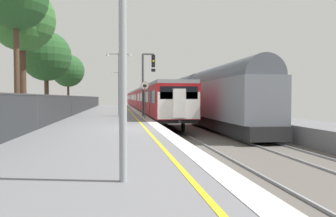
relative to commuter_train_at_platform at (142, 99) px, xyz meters
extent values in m
cube|color=slate|center=(-4.60, -35.95, -1.77)|extent=(6.40, 110.00, 1.00)
cube|color=silver|center=(-1.70, -35.95, -1.26)|extent=(0.60, 110.00, 0.01)
cube|color=yellow|center=(-2.45, -35.95, -1.26)|extent=(0.12, 110.00, 0.01)
cube|color=#56514C|center=(4.10, -35.95, -2.37)|extent=(11.00, 110.00, 0.20)
cube|color=slate|center=(7.50, -35.95, -1.77)|extent=(3.60, 110.00, 1.00)
cube|color=gray|center=(-0.71, -35.95, -2.23)|extent=(0.07, 110.00, 0.08)
cube|color=gray|center=(0.72, -35.95, -2.23)|extent=(0.07, 110.00, 0.08)
cube|color=gray|center=(3.29, -35.95, -2.23)|extent=(0.07, 110.00, 0.08)
cube|color=gray|center=(4.72, -35.95, -2.23)|extent=(0.07, 110.00, 0.08)
cube|color=maroon|center=(0.00, -21.52, 0.00)|extent=(2.80, 20.99, 2.30)
cube|color=black|center=(0.00, -21.52, -1.27)|extent=(2.64, 20.39, 0.25)
cube|color=gray|center=(0.00, -21.52, 1.27)|extent=(2.68, 20.99, 0.24)
cube|color=black|center=(-1.41, -21.52, 0.30)|extent=(0.02, 19.39, 0.84)
cube|color=red|center=(-1.41, -26.77, -0.10)|extent=(0.03, 1.10, 1.90)
cube|color=red|center=(-1.41, -16.28, -0.10)|extent=(0.03, 1.10, 1.90)
cylinder|color=black|center=(-0.78, -29.41, -1.77)|extent=(0.12, 0.84, 0.84)
cylinder|color=black|center=(0.78, -29.41, -1.77)|extent=(0.12, 0.84, 0.84)
cylinder|color=black|center=(-0.78, -13.63, -1.77)|extent=(0.12, 0.84, 0.84)
cylinder|color=black|center=(0.78, -13.63, -1.77)|extent=(0.12, 0.84, 0.84)
cube|color=maroon|center=(0.00, 0.06, 0.00)|extent=(2.80, 20.99, 2.30)
cube|color=black|center=(0.00, 0.06, -1.27)|extent=(2.64, 20.39, 0.25)
cube|color=gray|center=(0.00, 0.06, 1.27)|extent=(2.68, 20.99, 0.24)
cube|color=black|center=(-1.41, 0.06, 0.30)|extent=(0.02, 19.39, 0.84)
cube|color=red|center=(-1.41, -5.18, -0.10)|extent=(0.03, 1.10, 1.90)
cube|color=red|center=(-1.41, 5.31, -0.10)|extent=(0.03, 1.10, 1.90)
cylinder|color=black|center=(-0.78, -7.83, -1.77)|extent=(0.12, 0.84, 0.84)
cylinder|color=black|center=(0.78, -7.83, -1.77)|extent=(0.12, 0.84, 0.84)
cylinder|color=black|center=(-0.78, 7.96, -1.77)|extent=(0.12, 0.84, 0.84)
cylinder|color=black|center=(0.78, 7.96, -1.77)|extent=(0.12, 0.84, 0.84)
cube|color=maroon|center=(0.00, 21.65, 0.00)|extent=(2.80, 20.99, 2.30)
cube|color=black|center=(0.00, 21.65, -1.27)|extent=(2.64, 20.39, 0.25)
cube|color=gray|center=(0.00, 21.65, 1.27)|extent=(2.68, 20.99, 0.24)
cube|color=black|center=(-1.41, 21.65, 0.30)|extent=(0.02, 19.39, 0.84)
cube|color=red|center=(-1.41, 16.40, -0.10)|extent=(0.03, 1.10, 1.90)
cube|color=red|center=(-1.41, 26.90, -0.10)|extent=(0.03, 1.10, 1.90)
cylinder|color=black|center=(-0.78, 13.76, -1.77)|extent=(0.12, 0.84, 0.84)
cylinder|color=black|center=(0.78, 13.76, -1.77)|extent=(0.12, 0.84, 0.84)
cylinder|color=black|center=(-0.78, 29.54, -1.77)|extent=(0.12, 0.84, 0.84)
cylinder|color=black|center=(0.78, 29.54, -1.77)|extent=(0.12, 0.84, 0.84)
cube|color=silver|center=(0.00, -31.97, -0.25)|extent=(2.70, 0.10, 1.70)
cube|color=black|center=(0.00, -31.98, 0.55)|extent=(2.40, 0.08, 0.80)
cube|color=silver|center=(0.00, -32.11, -0.10)|extent=(0.80, 0.24, 1.80)
cylinder|color=white|center=(-0.95, -32.03, -1.00)|extent=(0.18, 0.06, 0.18)
cylinder|color=white|center=(0.95, -32.03, -1.00)|extent=(0.18, 0.06, 0.18)
cylinder|color=black|center=(0.00, -32.26, -1.25)|extent=(0.20, 0.35, 0.20)
cube|color=black|center=(0.00, 0.06, 1.52)|extent=(0.60, 0.90, 0.20)
cube|color=#232326|center=(4.00, -29.19, -1.64)|extent=(2.30, 14.43, 0.79)
cube|color=slate|center=(4.00, -29.19, 0.11)|extent=(2.60, 13.63, 2.71)
cylinder|color=#515660|center=(4.00, -29.19, 1.46)|extent=(2.39, 13.23, 2.39)
cylinder|color=black|center=(3.22, -34.40, -1.77)|extent=(0.12, 0.84, 0.84)
cylinder|color=black|center=(4.78, -34.40, -1.77)|extent=(0.12, 0.84, 0.84)
cylinder|color=black|center=(3.22, -23.97, -1.77)|extent=(0.12, 0.84, 0.84)
cylinder|color=black|center=(4.78, -23.97, -1.77)|extent=(0.12, 0.84, 0.84)
cube|color=#232326|center=(4.00, -13.96, -1.64)|extent=(2.30, 14.43, 0.79)
cube|color=slate|center=(4.00, -13.96, 0.11)|extent=(2.60, 13.63, 2.71)
cylinder|color=#515660|center=(4.00, -13.96, 1.46)|extent=(2.39, 13.23, 2.39)
cylinder|color=black|center=(3.22, -19.17, -1.77)|extent=(0.12, 0.84, 0.84)
cylinder|color=black|center=(4.78, -19.17, -1.77)|extent=(0.12, 0.84, 0.84)
cylinder|color=black|center=(3.22, -8.75, -1.77)|extent=(0.12, 0.84, 0.84)
cylinder|color=black|center=(4.78, -8.75, -1.77)|extent=(0.12, 0.84, 0.84)
cube|color=#232326|center=(4.00, 1.27, -1.64)|extent=(2.30, 14.43, 0.79)
cube|color=slate|center=(4.00, 1.27, 0.11)|extent=(2.60, 13.63, 2.71)
cylinder|color=#515660|center=(4.00, 1.27, 1.46)|extent=(2.39, 13.23, 2.39)
cylinder|color=black|center=(3.22, -3.95, -1.77)|extent=(0.12, 0.84, 0.84)
cylinder|color=black|center=(4.78, -3.95, -1.77)|extent=(0.12, 0.84, 0.84)
cylinder|color=black|center=(3.22, 6.48, -1.77)|extent=(0.12, 0.84, 0.84)
cylinder|color=black|center=(4.78, 6.48, -1.77)|extent=(0.12, 0.84, 0.84)
cylinder|color=#47474C|center=(-1.75, -25.37, 1.26)|extent=(0.18, 0.18, 5.05)
cube|color=#47474C|center=(-1.30, -25.37, 3.79)|extent=(0.90, 0.12, 0.12)
cube|color=black|center=(-0.90, -25.37, 3.24)|extent=(0.28, 0.20, 1.00)
cylinder|color=black|center=(-0.90, -25.49, 3.56)|extent=(0.16, 0.04, 0.16)
cylinder|color=yellow|center=(-0.90, -25.49, 3.24)|extent=(0.16, 0.04, 0.16)
cylinder|color=black|center=(-0.90, -25.49, 2.92)|extent=(0.16, 0.04, 0.16)
cube|color=black|center=(-0.90, -25.37, 2.49)|extent=(0.32, 0.16, 0.24)
cylinder|color=#59595B|center=(-1.85, -28.51, -0.11)|extent=(0.08, 0.08, 2.32)
cylinder|color=black|center=(-1.85, -28.51, 1.11)|extent=(0.59, 0.02, 0.59)
cylinder|color=silver|center=(-1.85, -28.52, 1.11)|extent=(0.56, 0.02, 0.56)
cube|color=black|center=(-1.85, -28.53, 1.11)|extent=(0.24, 0.01, 0.18)
cylinder|color=#93999E|center=(-3.67, -46.27, 1.43)|extent=(0.14, 0.14, 5.39)
cylinder|color=#93999E|center=(-3.67, -25.12, 1.30)|extent=(0.14, 0.14, 5.14)
cube|color=#93999E|center=(-3.22, -25.12, 3.77)|extent=(0.90, 0.08, 0.08)
cylinder|color=silver|center=(-2.77, -25.12, 3.69)|extent=(0.20, 0.20, 0.18)
cube|color=#93999E|center=(-4.12, -25.12, 3.77)|extent=(0.90, 0.08, 0.08)
cylinder|color=silver|center=(-4.57, -25.12, 3.69)|extent=(0.20, 0.20, 0.18)
cylinder|color=#93999E|center=(-3.67, -3.96, 1.35)|extent=(0.14, 0.14, 5.23)
cube|color=#93999E|center=(-3.22, -3.96, 3.86)|extent=(0.90, 0.08, 0.08)
cylinder|color=silver|center=(-2.77, -3.96, 3.78)|extent=(0.20, 0.20, 0.18)
cube|color=#93999E|center=(-4.12, -3.96, 3.86)|extent=(0.90, 0.08, 0.08)
cylinder|color=silver|center=(-4.57, -3.96, 3.78)|extent=(0.20, 0.20, 0.18)
cube|color=#282B2D|center=(-7.55, -35.95, -0.44)|extent=(0.03, 99.00, 1.65)
cube|color=#38383D|center=(-7.55, -35.95, 0.39)|extent=(0.06, 99.00, 0.06)
cylinder|color=#38383D|center=(-7.55, -35.95, -0.44)|extent=(0.07, 0.07, 1.65)
cylinder|color=#38383D|center=(-7.55, -24.26, -0.44)|extent=(0.07, 0.07, 1.65)
cylinder|color=#38383D|center=(-7.55, -12.58, -0.44)|extent=(0.07, 0.07, 1.65)
cylinder|color=#38383D|center=(-7.55, -0.89, -0.44)|extent=(0.07, 0.07, 1.65)
cylinder|color=#38383D|center=(-7.55, 10.80, -0.44)|extent=(0.07, 0.07, 1.65)
cylinder|color=#473323|center=(-10.05, -28.93, 1.53)|extent=(0.43, 0.43, 5.59)
sphere|color=#33662D|center=(-10.05, -28.93, 5.52)|extent=(4.34, 4.34, 4.34)
sphere|color=#33662D|center=(-10.05, -29.42, 4.97)|extent=(3.30, 3.30, 3.30)
cylinder|color=#473323|center=(-10.10, -21.36, 0.74)|extent=(0.39, 0.39, 4.01)
sphere|color=#234C23|center=(-10.10, -21.36, 3.96)|extent=(4.43, 4.43, 4.43)
sphere|color=#234C23|center=(-10.23, -21.59, 3.41)|extent=(2.82, 2.82, 2.82)
cylinder|color=#473323|center=(-10.00, -9.05, 0.64)|extent=(0.28, 0.28, 3.80)
sphere|color=#234C23|center=(-10.00, -9.05, 3.67)|extent=(4.10, 4.10, 4.10)
sphere|color=#234C23|center=(-9.51, -9.41, 3.15)|extent=(2.47, 2.47, 2.47)
cylinder|color=#473323|center=(-9.23, -33.14, 1.73)|extent=(0.29, 0.29, 5.99)
sphere|color=#234C23|center=(-9.50, -32.73, 5.24)|extent=(1.96, 1.96, 1.96)
camera|label=1|loc=(-3.76, -52.21, 0.24)|focal=35.22mm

